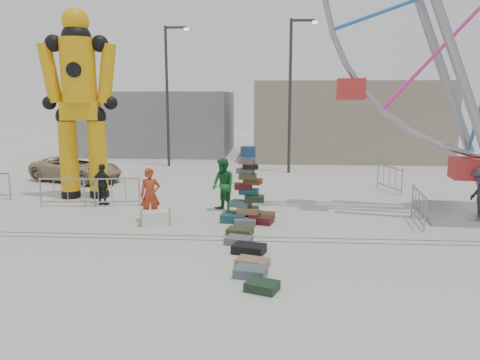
# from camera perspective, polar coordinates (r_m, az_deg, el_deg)

# --- Properties ---
(ground) EXTENTS (90.00, 90.00, 0.00)m
(ground) POSITION_cam_1_polar(r_m,az_deg,el_deg) (12.92, -5.54, -8.10)
(ground) COLOR #9E9E99
(ground) RESTS_ON ground
(track_line_near) EXTENTS (40.00, 0.04, 0.01)m
(track_line_near) POSITION_cam_1_polar(r_m,az_deg,el_deg) (13.49, -5.12, -7.30)
(track_line_near) COLOR #47443F
(track_line_near) RESTS_ON ground
(track_line_far) EXTENTS (40.00, 0.04, 0.01)m
(track_line_far) POSITION_cam_1_polar(r_m,az_deg,el_deg) (13.86, -4.87, -6.81)
(track_line_far) COLOR #47443F
(track_line_far) RESTS_ON ground
(building_right) EXTENTS (12.00, 8.00, 5.00)m
(building_right) POSITION_cam_1_polar(r_m,az_deg,el_deg) (32.53, 12.69, 7.12)
(building_right) COLOR gray
(building_right) RESTS_ON ground
(building_left) EXTENTS (10.00, 8.00, 4.40)m
(building_left) POSITION_cam_1_polar(r_m,az_deg,el_deg) (35.10, -9.49, 6.94)
(building_left) COLOR gray
(building_left) RESTS_ON ground
(lamp_post_right) EXTENTS (1.41, 0.25, 8.00)m
(lamp_post_right) POSITION_cam_1_polar(r_m,az_deg,el_deg) (25.14, 6.34, 11.04)
(lamp_post_right) COLOR #2D2D30
(lamp_post_right) RESTS_ON ground
(lamp_post_left) EXTENTS (1.41, 0.25, 8.00)m
(lamp_post_left) POSITION_cam_1_polar(r_m,az_deg,el_deg) (27.76, -8.70, 10.89)
(lamp_post_left) COLOR #2D2D30
(lamp_post_left) RESTS_ON ground
(suitcase_tower) EXTENTS (1.80, 1.53, 2.47)m
(suitcase_tower) POSITION_cam_1_polar(r_m,az_deg,el_deg) (15.28, 0.97, -2.52)
(suitcase_tower) COLOR #1A4B50
(suitcase_tower) RESTS_ON ground
(crash_test_dummy) EXTENTS (3.05, 1.34, 7.63)m
(crash_test_dummy) POSITION_cam_1_polar(r_m,az_deg,el_deg) (19.64, -18.94, 9.53)
(crash_test_dummy) COLOR black
(crash_test_dummy) RESTS_ON ground
(steamer_trunk) EXTENTS (1.03, 0.75, 0.43)m
(steamer_trunk) POSITION_cam_1_polar(r_m,az_deg,el_deg) (15.26, -10.26, -4.53)
(steamer_trunk) COLOR silver
(steamer_trunk) RESTS_ON ground
(row_case_0) EXTENTS (0.84, 0.66, 0.19)m
(row_case_0) POSITION_cam_1_polar(r_m,az_deg,el_deg) (13.95, -0.02, -6.29)
(row_case_0) COLOR #3B4020
(row_case_0) RESTS_ON ground
(row_case_1) EXTENTS (0.82, 0.70, 0.20)m
(row_case_1) POSITION_cam_1_polar(r_m,az_deg,el_deg) (13.08, -0.18, -7.37)
(row_case_1) COLOR slate
(row_case_1) RESTS_ON ground
(row_case_2) EXTENTS (0.95, 0.77, 0.24)m
(row_case_2) POSITION_cam_1_polar(r_m,az_deg,el_deg) (12.33, 1.10, -8.38)
(row_case_2) COLOR black
(row_case_2) RESTS_ON ground
(row_case_3) EXTENTS (0.88, 0.69, 0.18)m
(row_case_3) POSITION_cam_1_polar(r_m,az_deg,el_deg) (11.44, 1.53, -10.00)
(row_case_3) COLOR #926E4A
(row_case_3) RESTS_ON ground
(row_case_4) EXTENTS (0.81, 0.68, 0.22)m
(row_case_4) POSITION_cam_1_polar(r_m,az_deg,el_deg) (10.80, 1.30, -11.14)
(row_case_4) COLOR #4A606A
(row_case_4) RESTS_ON ground
(row_case_5) EXTENTS (0.79, 0.71, 0.20)m
(row_case_5) POSITION_cam_1_polar(r_m,az_deg,el_deg) (10.08, 2.71, -12.81)
(row_case_5) COLOR #1A301F
(row_case_5) RESTS_ON ground
(barricade_dummy_b) EXTENTS (2.00, 0.26, 1.10)m
(barricade_dummy_b) POSITION_cam_1_polar(r_m,az_deg,el_deg) (18.50, -20.28, -1.38)
(barricade_dummy_b) COLOR gray
(barricade_dummy_b) RESTS_ON ground
(barricade_dummy_c) EXTENTS (1.99, 0.40, 1.10)m
(barricade_dummy_c) POSITION_cam_1_polar(r_m,az_deg,el_deg) (18.00, -15.35, -1.42)
(barricade_dummy_c) COLOR gray
(barricade_dummy_c) RESTS_ON ground
(barricade_wheel_front) EXTENTS (0.30, 2.00, 1.10)m
(barricade_wheel_front) POSITION_cam_1_polar(r_m,az_deg,el_deg) (16.04, 20.91, -3.10)
(barricade_wheel_front) COLOR gray
(barricade_wheel_front) RESTS_ON ground
(barricade_wheel_back) EXTENTS (0.65, 1.95, 1.10)m
(barricade_wheel_back) POSITION_cam_1_polar(r_m,az_deg,el_deg) (21.25, 17.74, 0.17)
(barricade_wheel_back) COLOR gray
(barricade_wheel_back) RESTS_ON ground
(pedestrian_red) EXTENTS (0.74, 0.58, 1.78)m
(pedestrian_red) POSITION_cam_1_polar(r_m,az_deg,el_deg) (15.43, -10.88, -1.84)
(pedestrian_red) COLOR #9D2F16
(pedestrian_red) RESTS_ON ground
(pedestrian_green) EXTENTS (1.15, 1.17, 1.90)m
(pedestrian_green) POSITION_cam_1_polar(r_m,az_deg,el_deg) (16.56, -2.05, -0.62)
(pedestrian_green) COLOR #1A6929
(pedestrian_green) RESTS_ON ground
(pedestrian_black) EXTENTS (0.99, 0.62, 1.57)m
(pedestrian_black) POSITION_cam_1_polar(r_m,az_deg,el_deg) (18.32, -16.37, -0.53)
(pedestrian_black) COLOR black
(pedestrian_black) RESTS_ON ground
(pedestrian_grey) EXTENTS (0.72, 1.18, 1.76)m
(pedestrian_grey) POSITION_cam_1_polar(r_m,az_deg,el_deg) (17.25, 27.14, -1.54)
(pedestrian_grey) COLOR #2A2C39
(pedestrian_grey) RESTS_ON ground
(parked_suv) EXTENTS (5.06, 3.68, 1.28)m
(parked_suv) POSITION_cam_1_polar(r_m,az_deg,el_deg) (23.95, -19.31, 1.37)
(parked_suv) COLOR tan
(parked_suv) RESTS_ON ground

